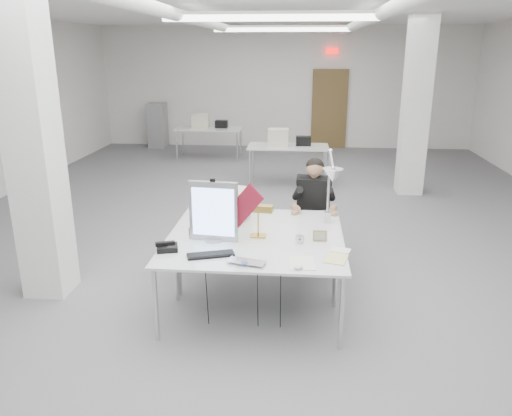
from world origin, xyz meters
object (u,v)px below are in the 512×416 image
Objects in this scene: laptop at (244,264)px; desk_phone at (167,248)px; beige_monitor at (229,205)px; architect_lamp at (330,188)px; desk_main at (251,253)px; office_chair at (313,220)px; bankers_lamp at (258,221)px; seated_person at (314,194)px; monitor at (213,211)px.

desk_phone is (-0.78, 0.30, 0.01)m from laptop.
laptop is 1.26m from beige_monitor.
architect_lamp is at bearing 9.83° from desk_phone.
laptop is at bearing -118.60° from architect_lamp.
desk_phone is at bearing -178.31° from desk_main.
laptop is at bearing -95.34° from desk_main.
architect_lamp reaches higher than office_chair.
bankers_lamp is 0.96m from desk_phone.
desk_main is at bearing -13.17° from desk_phone.
architect_lamp is (0.14, -0.88, 0.31)m from seated_person.
architect_lamp is at bearing 66.09° from laptop.
office_chair is 1.76× the size of monitor.
bankers_lamp is at bearing -150.07° from architect_lamp.
beige_monitor is at bearing 118.30° from laptop.
desk_main is 2.96× the size of monitor.
desk_main is 5.43× the size of bankers_lamp.
office_chair is at bearing 85.42° from laptop.
seated_person is 2.84× the size of bankers_lamp.
office_chair is at bearing 107.65° from architect_lamp.
architect_lamp is at bearing 27.59° from bankers_lamp.
monitor is (-1.02, -1.29, 0.16)m from seated_person.
office_chair is 2.75× the size of beige_monitor.
architect_lamp reaches higher than bankers_lamp.
desk_main is at bearing -29.21° from monitor.
monitor is at bearing 135.77° from laptop.
office_chair is 2.19m from desk_phone.
office_chair is at bearing 100.57° from seated_person.
monitor is 1.84× the size of bankers_lamp.
laptop reaches higher than desk_main.
seated_person reaches higher than laptop.
desk_phone is (-1.43, -1.60, -0.12)m from seated_person.
architect_lamp reaches higher than monitor.
office_chair reaches higher than desk_main.
beige_monitor is (-0.37, 0.47, 0.02)m from bankers_lamp.
bankers_lamp reaches higher than laptop.
office_chair is 0.37m from seated_person.
office_chair is 5.46× the size of desk_phone.
laptop is at bearing -87.75° from bankers_lamp.
monitor is at bearing -117.83° from seated_person.
seated_person is at bearing 51.32° from beige_monitor.
architect_lamp reaches higher than beige_monitor.
monitor is 0.48m from bankers_lamp.
monitor is 0.66× the size of architect_lamp.
architect_lamp reaches higher than desk_phone.
office_chair is 1.14× the size of seated_person.
laptop is 0.76m from bankers_lamp.
desk_phone reaches higher than desk_main.
beige_monitor reaches higher than laptop.
beige_monitor is at bearing 135.11° from bankers_lamp.
bankers_lamp is at bearing 99.27° from laptop.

